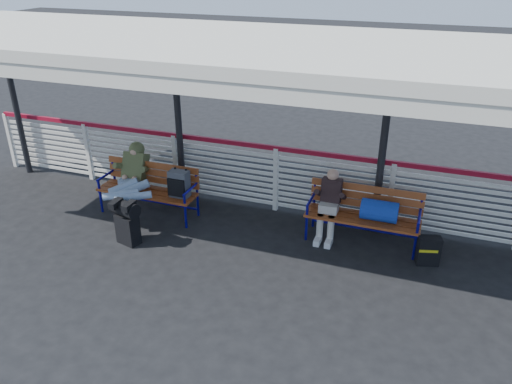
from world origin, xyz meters
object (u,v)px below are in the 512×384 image
at_px(luggage_stack, 127,221).
at_px(bench_right, 371,210).
at_px(bench_left, 159,184).
at_px(suitcase_side, 428,251).
at_px(traveler_man, 130,185).
at_px(companion_person, 329,204).

xyz_separation_m(luggage_stack, bench_right, (3.65, 1.32, 0.18)).
bearing_deg(bench_left, suitcase_side, -0.17).
distance_m(traveler_man, suitcase_side, 4.95).
xyz_separation_m(bench_left, companion_person, (2.97, 0.28, -0.00)).
bearing_deg(bench_left, companion_person, 5.48).
xyz_separation_m(bench_right, suitcase_side, (0.93, -0.31, -0.36)).
xyz_separation_m(bench_right, traveler_man, (-3.99, -0.64, 0.09)).
distance_m(traveler_man, companion_person, 3.38).
relative_size(luggage_stack, bench_left, 0.42).
bearing_deg(suitcase_side, companion_person, 153.71).
relative_size(traveler_man, suitcase_side, 3.57).
height_order(bench_left, traveler_man, traveler_man).
height_order(traveler_man, suitcase_side, traveler_man).
distance_m(bench_right, companion_person, 0.67).
bearing_deg(suitcase_side, luggage_stack, 176.79).
xyz_separation_m(luggage_stack, suitcase_side, (4.58, 1.02, -0.18)).
xyz_separation_m(luggage_stack, bench_left, (0.01, 1.03, 0.19)).
relative_size(bench_right, companion_person, 1.57).
xyz_separation_m(bench_left, bench_right, (3.64, 0.29, -0.01)).
relative_size(bench_left, companion_person, 1.57).
distance_m(bench_right, traveler_man, 4.04).
distance_m(luggage_stack, suitcase_side, 4.69).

